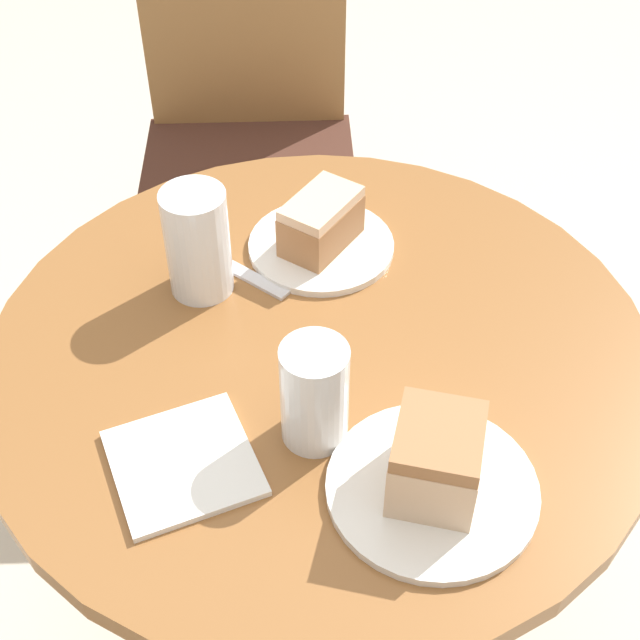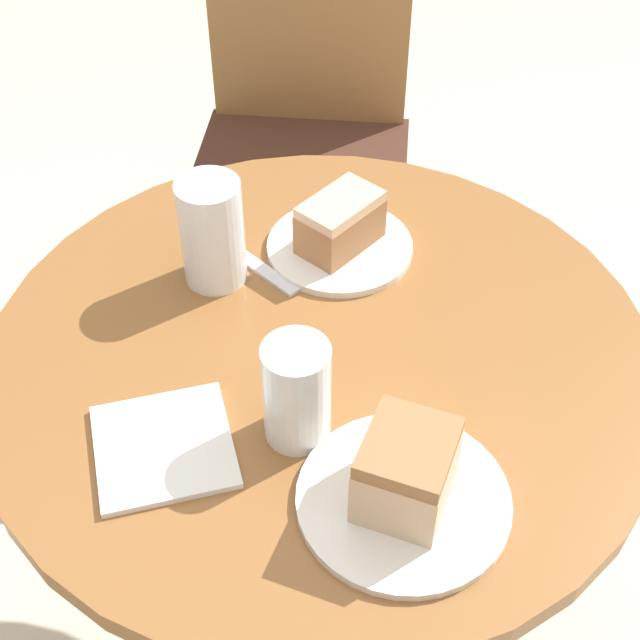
{
  "view_description": "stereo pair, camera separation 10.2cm",
  "coord_description": "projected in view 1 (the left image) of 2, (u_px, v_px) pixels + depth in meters",
  "views": [
    {
      "loc": [
        -0.15,
        -0.72,
        1.46
      ],
      "look_at": [
        0.0,
        0.0,
        0.75
      ],
      "focal_mm": 50.0,
      "sensor_mm": 36.0,
      "label": 1
    },
    {
      "loc": [
        -0.05,
        -0.73,
        1.46
      ],
      "look_at": [
        0.0,
        0.0,
        0.75
      ],
      "focal_mm": 50.0,
      "sensor_mm": 36.0,
      "label": 2
    }
  ],
  "objects": [
    {
      "name": "napkin_stack",
      "position": [
        183.0,
        463.0,
        0.92
      ],
      "size": [
        0.17,
        0.17,
        0.01
      ],
      "rotation": [
        0.0,
        0.0,
        0.2
      ],
      "color": "white",
      "rests_on": "table"
    },
    {
      "name": "cake_slice_far",
      "position": [
        436.0,
        459.0,
        0.86
      ],
      "size": [
        0.12,
        0.12,
        0.09
      ],
      "rotation": [
        0.0,
        0.0,
        5.85
      ],
      "color": "beige",
      "rests_on": "plate_far"
    },
    {
      "name": "chair",
      "position": [
        248.0,
        156.0,
        1.75
      ],
      "size": [
        0.48,
        0.52,
        0.9
      ],
      "rotation": [
        0.0,
        0.0,
        -0.16
      ],
      "color": "olive",
      "rests_on": "ground_plane"
    },
    {
      "name": "ground_plane",
      "position": [
        320.0,
        629.0,
        1.55
      ],
      "size": [
        8.0,
        8.0,
        0.0
      ],
      "primitive_type": "plane",
      "color": "beige"
    },
    {
      "name": "table",
      "position": [
        320.0,
        447.0,
        1.19
      ],
      "size": [
        0.79,
        0.79,
        0.71
      ],
      "color": "brown",
      "rests_on": "ground_plane"
    },
    {
      "name": "plate_far",
      "position": [
        432.0,
        488.0,
        0.9
      ],
      "size": [
        0.22,
        0.22,
        0.01
      ],
      "color": "silver",
      "rests_on": "table"
    },
    {
      "name": "plate_near",
      "position": [
        321.0,
        246.0,
        1.17
      ],
      "size": [
        0.19,
        0.19,
        0.01
      ],
      "color": "silver",
      "rests_on": "table"
    },
    {
      "name": "glass_water",
      "position": [
        315.0,
        397.0,
        0.92
      ],
      "size": [
        0.07,
        0.07,
        0.13
      ],
      "color": "silver",
      "rests_on": "table"
    },
    {
      "name": "glass_lemonade",
      "position": [
        198.0,
        247.0,
        1.08
      ],
      "size": [
        0.08,
        0.08,
        0.14
      ],
      "color": "beige",
      "rests_on": "table"
    },
    {
      "name": "fork",
      "position": [
        229.0,
        266.0,
        1.15
      ],
      "size": [
        0.14,
        0.15,
        0.0
      ],
      "rotation": [
        0.0,
        0.0,
        2.28
      ],
      "color": "silver",
      "rests_on": "table"
    },
    {
      "name": "cake_slice_near",
      "position": [
        321.0,
        221.0,
        1.15
      ],
      "size": [
        0.12,
        0.12,
        0.07
      ],
      "rotation": [
        0.0,
        0.0,
        5.49
      ],
      "color": "#9E6B42",
      "rests_on": "plate_near"
    }
  ]
}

